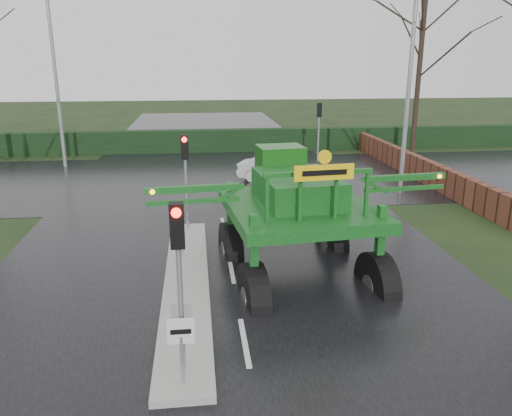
{
  "coord_description": "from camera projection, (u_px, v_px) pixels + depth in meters",
  "views": [
    {
      "loc": [
        -0.91,
        -9.61,
        5.96
      ],
      "look_at": [
        0.69,
        3.62,
        2.0
      ],
      "focal_mm": 35.0,
      "sensor_mm": 36.0,
      "label": 1
    }
  ],
  "objects": [
    {
      "name": "hedge_row",
      "position": [
        210.0,
        141.0,
        33.58
      ],
      "size": [
        44.0,
        0.9,
        1.5
      ],
      "primitive_type": "cube",
      "color": "black",
      "rests_on": "ground"
    },
    {
      "name": "median_island",
      "position": [
        187.0,
        284.0,
        13.63
      ],
      "size": [
        1.2,
        10.0,
        0.16
      ],
      "primitive_type": "cube",
      "color": "gray",
      "rests_on": "ground"
    },
    {
      "name": "street_light_right",
      "position": [
        404.0,
        59.0,
        21.61
      ],
      "size": [
        3.85,
        0.3,
        10.0
      ],
      "color": "gray",
      "rests_on": "ground"
    },
    {
      "name": "street_light_left_far",
      "position": [
        60.0,
        60.0,
        27.34
      ],
      "size": [
        3.85,
        0.3,
        10.0
      ],
      "color": "gray",
      "rests_on": "ground"
    },
    {
      "name": "white_sedan",
      "position": [
        277.0,
        182.0,
        25.46
      ],
      "size": [
        4.18,
        2.85,
        1.3
      ],
      "primitive_type": "imported",
      "rotation": [
        0.0,
        0.0,
        1.16
      ],
      "color": "silver",
      "rests_on": "ground"
    },
    {
      "name": "traffic_signal_mid",
      "position": [
        185.0,
        162.0,
        17.19
      ],
      "size": [
        0.26,
        0.33,
        3.52
      ],
      "color": "gray",
      "rests_on": "ground"
    },
    {
      "name": "traffic_signal_far",
      "position": [
        319.0,
        119.0,
        30.0
      ],
      "size": [
        0.26,
        0.33,
        3.52
      ],
      "rotation": [
        0.0,
        0.0,
        3.14
      ],
      "color": "gray",
      "rests_on": "ground"
    },
    {
      "name": "tree_right_far",
      "position": [
        421.0,
        51.0,
        30.58
      ],
      "size": [
        7.0,
        7.0,
        12.05
      ],
      "color": "black",
      "rests_on": "ground"
    },
    {
      "name": "road_main",
      "position": [
        221.0,
        211.0,
        20.47
      ],
      "size": [
        14.0,
        80.0,
        0.02
      ],
      "primitive_type": "cube",
      "color": "black",
      "rests_on": "ground"
    },
    {
      "name": "brick_wall",
      "position": [
        407.0,
        162.0,
        27.22
      ],
      "size": [
        0.4,
        20.0,
        1.2
      ],
      "primitive_type": "cube",
      "color": "#592D1E",
      "rests_on": "ground"
    },
    {
      "name": "road_cross",
      "position": [
        215.0,
        178.0,
        26.18
      ],
      "size": [
        80.0,
        12.0,
        0.02
      ],
      "primitive_type": "cube",
      "color": "black",
      "rests_on": "ground"
    },
    {
      "name": "ground",
      "position": [
        245.0,
        343.0,
        10.95
      ],
      "size": [
        140.0,
        140.0,
        0.0
      ],
      "primitive_type": "plane",
      "color": "black",
      "rests_on": "ground"
    },
    {
      "name": "keep_left_sign",
      "position": [
        181.0,
        341.0,
        9.07
      ],
      "size": [
        0.5,
        0.07,
        1.35
      ],
      "color": "gray",
      "rests_on": "ground"
    },
    {
      "name": "traffic_signal_near",
      "position": [
        178.0,
        252.0,
        9.1
      ],
      "size": [
        0.26,
        0.33,
        3.52
      ],
      "color": "gray",
      "rests_on": "ground"
    },
    {
      "name": "crop_sprayer",
      "position": [
        252.0,
        212.0,
        12.52
      ],
      "size": [
        8.63,
        5.76,
        4.84
      ],
      "rotation": [
        0.0,
        0.0,
        0.1
      ],
      "color": "black",
      "rests_on": "ground"
    }
  ]
}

